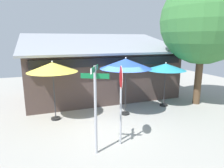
{
  "coord_description": "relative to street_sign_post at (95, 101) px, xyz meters",
  "views": [
    {
      "loc": [
        -3.03,
        -7.61,
        3.73
      ],
      "look_at": [
        0.24,
        1.2,
        1.6
      ],
      "focal_mm": 32.04,
      "sensor_mm": 36.0,
      "label": 1
    }
  ],
  "objects": [
    {
      "name": "patio_umbrella_mustard_left",
      "position": [
        -1.01,
        3.44,
        0.66
      ],
      "size": [
        2.26,
        2.26,
        2.78
      ],
      "color": "black",
      "rests_on": "ground"
    },
    {
      "name": "cafe_building",
      "position": [
        2.22,
        6.88,
        -0.28
      ],
      "size": [
        9.66,
        5.67,
        4.1
      ],
      "color": "#473833",
      "rests_on": "ground"
    },
    {
      "name": "shade_tree",
      "position": [
        7.21,
        2.91,
        2.75
      ],
      "size": [
        5.04,
        4.66,
        6.99
      ],
      "color": "brown",
      "rests_on": "ground"
    },
    {
      "name": "stop_sign",
      "position": [
        0.98,
        0.27,
        0.2
      ],
      "size": [
        0.23,
        0.78,
        2.86
      ],
      "color": "#A8AAB2",
      "rests_on": "ground"
    },
    {
      "name": "ground_plane",
      "position": [
        1.43,
        1.8,
        -1.86
      ],
      "size": [
        28.0,
        28.0,
        0.1
      ],
      "primitive_type": "cube",
      "color": "#9E9B93"
    },
    {
      "name": "patio_umbrella_teal_right",
      "position": [
        4.93,
        3.34,
        0.4
      ],
      "size": [
        2.19,
        2.19,
        2.48
      ],
      "color": "black",
      "rests_on": "ground"
    },
    {
      "name": "patio_umbrella_royal_blue_center",
      "position": [
        2.33,
        2.9,
        0.74
      ],
      "size": [
        2.52,
        2.52,
        2.88
      ],
      "color": "black",
      "rests_on": "ground"
    },
    {
      "name": "street_sign_post",
      "position": [
        0.0,
        0.0,
        0.0
      ],
      "size": [
        0.81,
        0.86,
        2.94
      ],
      "color": "#A8AAB2",
      "rests_on": "ground"
    }
  ]
}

